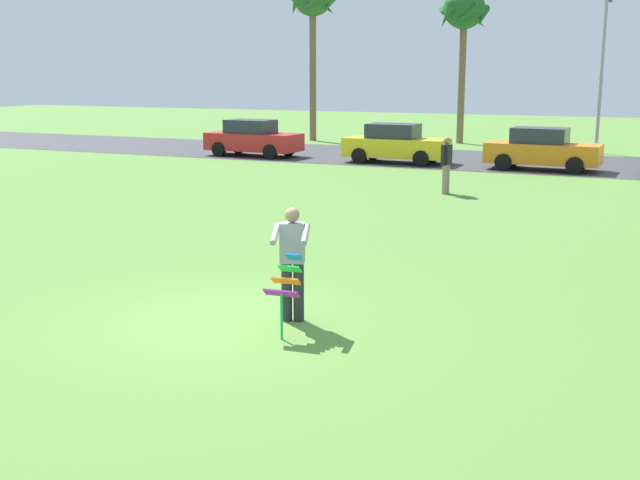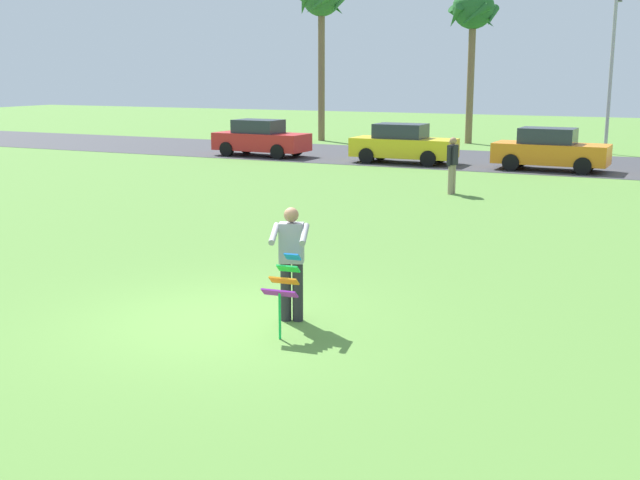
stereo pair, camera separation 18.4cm
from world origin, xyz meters
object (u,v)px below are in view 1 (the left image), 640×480
kite_held (286,284)px  parked_car_yellow (396,144)px  person_kite_flyer (292,260)px  streetlight_pole (602,64)px  palm_tree_left_near (313,3)px  person_walker_near (446,163)px  palm_tree_right_near (464,15)px  parked_car_orange (542,150)px  parked_car_red (253,139)px

kite_held → parked_car_yellow: parked_car_yellow is taller
person_kite_flyer → streetlight_pole: (1.65, 28.46, 3.05)m
kite_held → palm_tree_left_near: (-13.30, 29.92, 6.42)m
streetlight_pole → person_walker_near: (-2.99, -15.03, -3.06)m
palm_tree_right_near → streetlight_pole: palm_tree_right_near is taller
person_kite_flyer → parked_car_yellow: person_kite_flyer is taller
kite_held → palm_tree_right_near: bearing=100.1°
parked_car_yellow → palm_tree_right_near: bearing=89.6°
kite_held → parked_car_yellow: size_ratio=0.27×
parked_car_yellow → streetlight_pole: bearing=47.3°
parked_car_orange → streetlight_pole: 8.45m
person_kite_flyer → parked_car_yellow: 21.46m
parked_car_orange → parked_car_yellow: bearing=-180.0°
person_kite_flyer → kite_held: bearing=-71.8°
palm_tree_left_near → streetlight_pole: (14.74, -0.82, -3.19)m
parked_car_yellow → streetlight_pole: 10.97m
palm_tree_left_near → streetlight_pole: size_ratio=1.23×
parked_car_red → palm_tree_right_near: (6.70, 10.16, 5.73)m
palm_tree_left_near → palm_tree_right_near: palm_tree_left_near is taller
kite_held → streetlight_pole: streetlight_pole is taller
kite_held → parked_car_yellow: 22.14m
parked_car_yellow → parked_car_orange: size_ratio=0.99×
palm_tree_right_near → person_walker_near: bearing=-76.9°
parked_car_orange → palm_tree_left_near: size_ratio=0.49×
kite_held → person_kite_flyer: bearing=108.2°
parked_car_red → person_walker_near: person_walker_near is taller
kite_held → parked_car_red: bearing=119.9°
parked_car_red → kite_held: bearing=-60.1°
person_kite_flyer → parked_car_red: size_ratio=0.41×
person_kite_flyer → parked_car_red: (-12.10, 20.75, -0.18)m
person_kite_flyer → kite_held: (0.21, -0.65, -0.18)m
streetlight_pole → palm_tree_right_near: bearing=160.8°
kite_held → palm_tree_right_near: palm_tree_right_near is taller
parked_car_red → parked_car_yellow: size_ratio=1.01×
parked_car_yellow → streetlight_pole: streetlight_pole is taller
parked_car_red → person_walker_near: size_ratio=2.46×
palm_tree_right_near → parked_car_orange: bearing=-60.4°
kite_held → parked_car_red: (-12.31, 21.40, 0.01)m
kite_held → person_walker_near: bearing=96.3°
palm_tree_left_near → parked_car_red: bearing=-83.4°
palm_tree_right_near → person_walker_near: 18.80m
person_kite_flyer → palm_tree_left_near: bearing=114.1°
parked_car_yellow → kite_held: bearing=-75.1°
kite_held → parked_car_red: size_ratio=0.27×
person_kite_flyer → parked_car_orange: bearing=88.9°
person_kite_flyer → palm_tree_right_near: size_ratio=0.22×
streetlight_pole → parked_car_red: bearing=-150.7°
parked_car_red → palm_tree_left_near: palm_tree_left_near is taller
person_kite_flyer → streetlight_pole: bearing=86.7°
parked_car_red → palm_tree_right_near: bearing=56.6°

